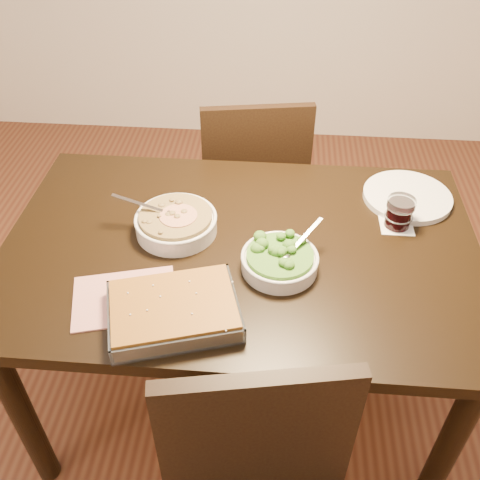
# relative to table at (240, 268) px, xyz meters

# --- Properties ---
(ground) EXTENTS (4.00, 4.00, 0.00)m
(ground) POSITION_rel_table_xyz_m (0.00, 0.00, -0.65)
(ground) COLOR #472114
(ground) RESTS_ON ground
(table) EXTENTS (1.40, 0.90, 0.75)m
(table) POSITION_rel_table_xyz_m (0.00, 0.00, 0.00)
(table) COLOR black
(table) RESTS_ON ground
(magazine_a) EXTENTS (0.31, 0.26, 0.01)m
(magazine_a) POSITION_rel_table_xyz_m (-0.29, -0.24, 0.10)
(magazine_a) COLOR #B83534
(magazine_a) RESTS_ON table
(coaster) EXTENTS (0.10, 0.10, 0.00)m
(coaster) POSITION_rel_table_xyz_m (0.47, 0.13, 0.10)
(coaster) COLOR white
(coaster) RESTS_ON table
(stew_bowl) EXTENTS (0.27, 0.25, 0.09)m
(stew_bowl) POSITION_rel_table_xyz_m (-0.20, 0.05, 0.13)
(stew_bowl) COLOR silver
(stew_bowl) RESTS_ON table
(broccoli_bowl) EXTENTS (0.22, 0.22, 0.08)m
(broccoli_bowl) POSITION_rel_table_xyz_m (0.12, -0.09, 0.13)
(broccoli_bowl) COLOR silver
(broccoli_bowl) RESTS_ON table
(baking_dish) EXTENTS (0.38, 0.32, 0.06)m
(baking_dish) POSITION_rel_table_xyz_m (-0.14, -0.30, 0.12)
(baking_dish) COLOR silver
(baking_dish) RESTS_ON table
(wine_tumbler) EXTENTS (0.08, 0.08, 0.09)m
(wine_tumbler) POSITION_rel_table_xyz_m (0.47, 0.13, 0.15)
(wine_tumbler) COLOR black
(wine_tumbler) RESTS_ON coaster
(dinner_plate) EXTENTS (0.28, 0.28, 0.02)m
(dinner_plate) POSITION_rel_table_xyz_m (0.52, 0.27, 0.10)
(dinner_plate) COLOR silver
(dinner_plate) RESTS_ON table
(chair_far) EXTENTS (0.49, 0.49, 0.90)m
(chair_far) POSITION_rel_table_xyz_m (-0.00, 0.70, -0.15)
(chair_far) COLOR black
(chair_far) RESTS_ON ground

